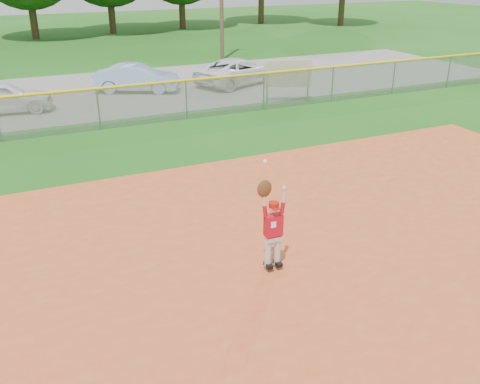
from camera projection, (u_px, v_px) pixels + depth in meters
name	position (u px, v px, depth m)	size (l,w,h in m)	color
ground	(200.00, 255.00, 11.10)	(120.00, 120.00, 0.00)	#1B5613
clay_infield	(268.00, 339.00, 8.60)	(24.00, 16.00, 0.04)	#C24D23
parking_strip	(73.00, 95.00, 24.40)	(44.00, 10.00, 0.03)	slate
car_white_a	(3.00, 97.00, 21.24)	(1.50, 3.73, 1.27)	white
car_blue	(137.00, 78.00, 24.72)	(1.34, 3.85, 1.27)	#8AAACE
car_white_b	(238.00, 71.00, 26.27)	(2.11, 4.58, 1.27)	white
sponsor_sign	(288.00, 75.00, 22.73)	(1.97, 0.62, 1.81)	gray
outfield_fence	(98.00, 106.00, 19.07)	(40.06, 0.10, 1.55)	gray
ballplayer	(272.00, 224.00, 10.15)	(0.61, 0.26, 2.24)	silver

